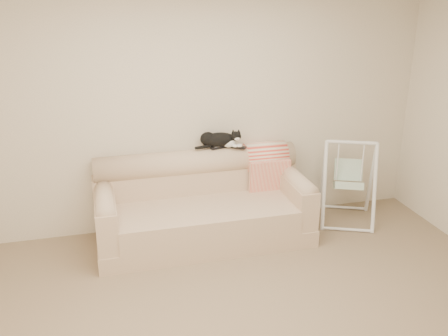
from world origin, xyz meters
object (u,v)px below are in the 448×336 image
object	(u,v)px
sofa	(202,207)
baby_swing	(348,181)
remote_a	(219,147)
tuxedo_cat	(219,139)
remote_b	(238,147)

from	to	relation	value
sofa	baby_swing	distance (m)	1.68
remote_a	baby_swing	distance (m)	1.52
sofa	baby_swing	bearing A→B (deg)	-0.27
tuxedo_cat	baby_swing	distance (m)	1.54
remote_b	sofa	bearing A→B (deg)	-154.56
baby_swing	remote_a	bearing A→B (deg)	169.76
sofa	remote_b	bearing A→B (deg)	25.44
remote_b	tuxedo_cat	xyz separation A→B (m)	(-0.20, 0.04, 0.09)
remote_b	baby_swing	world-z (taller)	baby_swing
baby_swing	tuxedo_cat	bearing A→B (deg)	169.59
remote_a	tuxedo_cat	world-z (taller)	tuxedo_cat
remote_b	baby_swing	xyz separation A→B (m)	(1.22, -0.22, -0.43)
sofa	tuxedo_cat	size ratio (longest dim) A/B	4.31
sofa	tuxedo_cat	world-z (taller)	tuxedo_cat
remote_b	tuxedo_cat	size ratio (longest dim) A/B	0.32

